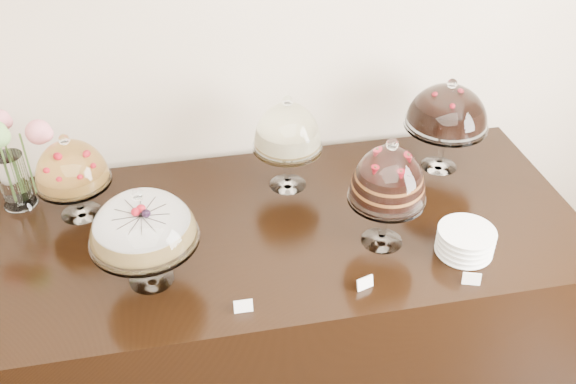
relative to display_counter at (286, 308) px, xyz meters
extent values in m
cube|color=beige|center=(-0.33, 0.55, 1.05)|extent=(5.00, 0.04, 3.00)
cube|color=black|center=(0.00, 0.00, 0.00)|extent=(2.20, 1.00, 0.90)
cone|color=white|center=(-0.50, -0.20, 0.46)|extent=(0.15, 0.15, 0.02)
cylinder|color=white|center=(-0.50, -0.20, 0.55)|extent=(0.03, 0.03, 0.15)
cylinder|color=white|center=(-0.50, -0.20, 0.63)|extent=(0.35, 0.35, 0.01)
cylinder|color=tan|center=(-0.50, -0.20, 0.66)|extent=(0.29, 0.29, 0.06)
sphere|color=red|center=(-0.42, -0.18, 0.71)|extent=(0.02, 0.02, 0.02)
sphere|color=red|center=(-0.55, -0.15, 0.71)|extent=(0.02, 0.02, 0.02)
sphere|color=red|center=(-0.51, -0.28, 0.71)|extent=(0.02, 0.02, 0.02)
sphere|color=white|center=(-0.50, -0.20, 0.80)|extent=(0.04, 0.04, 0.04)
cone|color=white|center=(0.32, -0.16, 0.46)|extent=(0.15, 0.15, 0.02)
cylinder|color=white|center=(0.32, -0.16, 0.56)|extent=(0.03, 0.03, 0.16)
cylinder|color=white|center=(0.32, -0.16, 0.64)|extent=(0.27, 0.27, 0.01)
cylinder|color=black|center=(0.32, -0.16, 0.70)|extent=(0.19, 0.19, 0.11)
sphere|color=red|center=(0.37, -0.15, 0.76)|extent=(0.02, 0.02, 0.02)
sphere|color=red|center=(0.30, -0.11, 0.76)|extent=(0.02, 0.02, 0.02)
sphere|color=red|center=(0.27, -0.18, 0.76)|extent=(0.02, 0.02, 0.02)
sphere|color=red|center=(0.34, -0.21, 0.76)|extent=(0.02, 0.02, 0.02)
sphere|color=white|center=(0.32, -0.16, 0.86)|extent=(0.04, 0.04, 0.04)
cone|color=white|center=(0.06, 0.24, 0.46)|extent=(0.15, 0.15, 0.02)
cylinder|color=white|center=(0.06, 0.24, 0.55)|extent=(0.03, 0.03, 0.15)
cylinder|color=white|center=(0.06, 0.24, 0.63)|extent=(0.27, 0.27, 0.01)
cylinder|color=#FBF2C2|center=(0.06, 0.24, 0.67)|extent=(0.22, 0.22, 0.07)
sphere|color=white|center=(0.06, 0.24, 0.83)|extent=(0.04, 0.04, 0.04)
cone|color=white|center=(0.71, 0.25, 0.46)|extent=(0.15, 0.15, 0.02)
cylinder|color=white|center=(0.71, 0.25, 0.56)|extent=(0.03, 0.03, 0.17)
cylinder|color=white|center=(0.71, 0.25, 0.65)|extent=(0.34, 0.34, 0.01)
cylinder|color=black|center=(0.71, 0.25, 0.70)|extent=(0.26, 0.26, 0.09)
sphere|color=red|center=(0.77, 0.27, 0.75)|extent=(0.02, 0.02, 0.02)
sphere|color=red|center=(0.65, 0.30, 0.75)|extent=(0.02, 0.02, 0.02)
sphere|color=red|center=(0.69, 0.18, 0.75)|extent=(0.02, 0.02, 0.02)
sphere|color=white|center=(0.71, 0.25, 0.83)|extent=(0.04, 0.04, 0.04)
cone|color=white|center=(-0.75, 0.21, 0.46)|extent=(0.15, 0.15, 0.02)
cylinder|color=white|center=(-0.75, 0.21, 0.53)|extent=(0.03, 0.03, 0.12)
cylinder|color=white|center=(-0.75, 0.21, 0.60)|extent=(0.27, 0.27, 0.01)
cylinder|color=gold|center=(-0.75, 0.21, 0.62)|extent=(0.23, 0.23, 0.04)
sphere|color=red|center=(-0.69, 0.23, 0.66)|extent=(0.02, 0.02, 0.02)
sphere|color=red|center=(-0.73, 0.28, 0.66)|extent=(0.02, 0.02, 0.02)
sphere|color=red|center=(-0.80, 0.26, 0.66)|extent=(0.02, 0.02, 0.02)
sphere|color=red|center=(-0.81, 0.19, 0.66)|extent=(0.02, 0.02, 0.02)
sphere|color=red|center=(-0.76, 0.15, 0.66)|extent=(0.02, 0.02, 0.02)
sphere|color=red|center=(-0.70, 0.17, 0.66)|extent=(0.02, 0.02, 0.02)
sphere|color=white|center=(-0.75, 0.21, 0.78)|extent=(0.04, 0.04, 0.04)
cylinder|color=white|center=(-0.98, 0.32, 0.56)|extent=(0.11, 0.11, 0.22)
cylinder|color=#476B2D|center=(-0.91, 0.32, 0.62)|extent=(0.01, 0.01, 0.27)
sphere|color=pink|center=(-0.85, 0.32, 0.76)|extent=(0.09, 0.09, 0.09)
cylinder|color=#476B2D|center=(-0.99, 0.36, 0.63)|extent=(0.01, 0.01, 0.28)
sphere|color=pink|center=(-0.99, 0.40, 0.77)|extent=(0.08, 0.08, 0.08)
cylinder|color=#476B2D|center=(-0.99, 0.29, 0.64)|extent=(0.01, 0.01, 0.30)
cylinder|color=white|center=(0.58, -0.28, 0.45)|extent=(0.19, 0.19, 0.01)
cylinder|color=white|center=(0.58, -0.28, 0.47)|extent=(0.18, 0.18, 0.01)
cylinder|color=white|center=(0.58, -0.28, 0.48)|extent=(0.19, 0.19, 0.01)
cylinder|color=white|center=(0.58, -0.28, 0.49)|extent=(0.18, 0.18, 0.01)
cylinder|color=white|center=(0.58, -0.28, 0.50)|extent=(0.19, 0.19, 0.01)
cylinder|color=white|center=(0.58, -0.28, 0.51)|extent=(0.18, 0.18, 0.01)
cylinder|color=white|center=(0.58, -0.28, 0.52)|extent=(0.19, 0.19, 0.01)
cylinder|color=white|center=(0.58, -0.28, 0.53)|extent=(0.18, 0.18, 0.01)
cylinder|color=white|center=(0.58, -0.28, 0.54)|extent=(0.19, 0.19, 0.01)
cube|color=white|center=(-0.21, -0.41, 0.47)|extent=(0.06, 0.02, 0.04)
cube|color=white|center=(0.54, -0.43, 0.47)|extent=(0.06, 0.03, 0.04)
cube|color=white|center=(0.19, -0.38, 0.47)|extent=(0.06, 0.03, 0.04)
camera|label=1|loc=(-0.35, -1.82, 1.95)|focal=40.00mm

